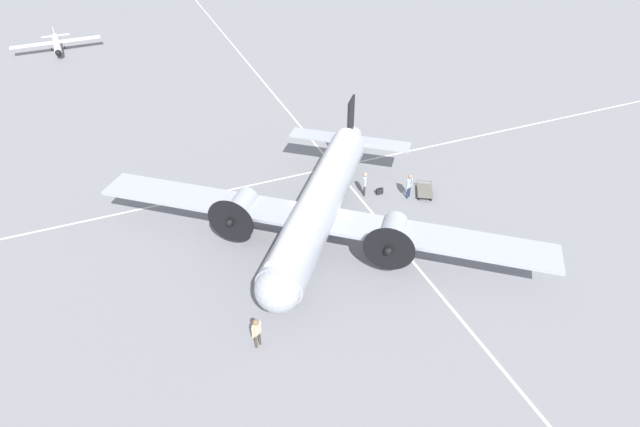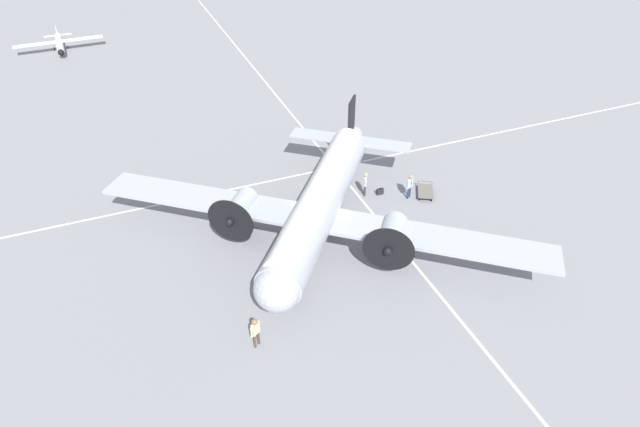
{
  "view_description": "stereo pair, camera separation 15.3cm",
  "coord_description": "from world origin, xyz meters",
  "px_view_note": "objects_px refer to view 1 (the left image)",
  "views": [
    {
      "loc": [
        8.94,
        21.8,
        19.07
      ],
      "look_at": [
        0.0,
        0.0,
        1.56
      ],
      "focal_mm": 28.0,
      "sensor_mm": 36.0,
      "label": 1
    },
    {
      "loc": [
        8.8,
        21.86,
        19.07
      ],
      "look_at": [
        0.0,
        0.0,
        1.56
      ],
      "focal_mm": 28.0,
      "sensor_mm": 36.0,
      "label": 2
    }
  ],
  "objects_px": {
    "ramp_agent": "(410,184)",
    "suitcase_near_door": "(380,191)",
    "crew_foreground": "(257,330)",
    "passenger_boarding": "(365,181)",
    "airliner_main": "(318,205)",
    "light_aircraft_distant": "(57,44)",
    "baggage_cart": "(425,191)"
  },
  "relations": [
    {
      "from": "ramp_agent",
      "to": "suitcase_near_door",
      "type": "distance_m",
      "value": 2.11
    },
    {
      "from": "suitcase_near_door",
      "to": "crew_foreground",
      "type": "bearing_deg",
      "value": 39.03
    },
    {
      "from": "crew_foreground",
      "to": "passenger_boarding",
      "type": "relative_size",
      "value": 1.02
    },
    {
      "from": "crew_foreground",
      "to": "airliner_main",
      "type": "bearing_deg",
      "value": 17.6
    },
    {
      "from": "ramp_agent",
      "to": "light_aircraft_distant",
      "type": "height_order",
      "value": "light_aircraft_distant"
    },
    {
      "from": "ramp_agent",
      "to": "light_aircraft_distant",
      "type": "bearing_deg",
      "value": -92.53
    },
    {
      "from": "crew_foreground",
      "to": "suitcase_near_door",
      "type": "distance_m",
      "value": 14.49
    },
    {
      "from": "crew_foreground",
      "to": "light_aircraft_distant",
      "type": "height_order",
      "value": "light_aircraft_distant"
    },
    {
      "from": "airliner_main",
      "to": "passenger_boarding",
      "type": "xyz_separation_m",
      "value": [
        -4.61,
        -3.1,
        -1.36
      ]
    },
    {
      "from": "airliner_main",
      "to": "ramp_agent",
      "type": "distance_m",
      "value": 7.5
    },
    {
      "from": "baggage_cart",
      "to": "suitcase_near_door",
      "type": "bearing_deg",
      "value": -83.6
    },
    {
      "from": "suitcase_near_door",
      "to": "baggage_cart",
      "type": "xyz_separation_m",
      "value": [
        -2.81,
        1.19,
        0.05
      ]
    },
    {
      "from": "ramp_agent",
      "to": "suitcase_near_door",
      "type": "height_order",
      "value": "ramp_agent"
    },
    {
      "from": "airliner_main",
      "to": "ramp_agent",
      "type": "height_order",
      "value": "airliner_main"
    },
    {
      "from": "suitcase_near_door",
      "to": "baggage_cart",
      "type": "bearing_deg",
      "value": 157.03
    },
    {
      "from": "airliner_main",
      "to": "suitcase_near_door",
      "type": "distance_m",
      "value": 6.63
    },
    {
      "from": "passenger_boarding",
      "to": "light_aircraft_distant",
      "type": "distance_m",
      "value": 43.81
    },
    {
      "from": "airliner_main",
      "to": "light_aircraft_distant",
      "type": "relative_size",
      "value": 2.34
    },
    {
      "from": "suitcase_near_door",
      "to": "light_aircraft_distant",
      "type": "xyz_separation_m",
      "value": [
        20.38,
        -39.6,
        0.57
      ]
    },
    {
      "from": "baggage_cart",
      "to": "airliner_main",
      "type": "bearing_deg",
      "value": -49.9
    },
    {
      "from": "airliner_main",
      "to": "passenger_boarding",
      "type": "distance_m",
      "value": 5.71
    },
    {
      "from": "ramp_agent",
      "to": "light_aircraft_distant",
      "type": "relative_size",
      "value": 0.19
    },
    {
      "from": "ramp_agent",
      "to": "passenger_boarding",
      "type": "bearing_deg",
      "value": -59.31
    },
    {
      "from": "airliner_main",
      "to": "ramp_agent",
      "type": "relative_size",
      "value": 12.33
    },
    {
      "from": "passenger_boarding",
      "to": "ramp_agent",
      "type": "distance_m",
      "value": 2.93
    },
    {
      "from": "ramp_agent",
      "to": "light_aircraft_distant",
      "type": "xyz_separation_m",
      "value": [
        21.96,
        -40.68,
        -0.31
      ]
    },
    {
      "from": "ramp_agent",
      "to": "airliner_main",
      "type": "bearing_deg",
      "value": -17.57
    },
    {
      "from": "suitcase_near_door",
      "to": "light_aircraft_distant",
      "type": "relative_size",
      "value": 0.05
    },
    {
      "from": "ramp_agent",
      "to": "baggage_cart",
      "type": "xyz_separation_m",
      "value": [
        -1.22,
        0.11,
        -0.83
      ]
    },
    {
      "from": "light_aircraft_distant",
      "to": "suitcase_near_door",
      "type": "bearing_deg",
      "value": 23.78
    },
    {
      "from": "crew_foreground",
      "to": "ramp_agent",
      "type": "distance_m",
      "value": 15.13
    },
    {
      "from": "airliner_main",
      "to": "light_aircraft_distant",
      "type": "height_order",
      "value": "airliner_main"
    }
  ]
}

